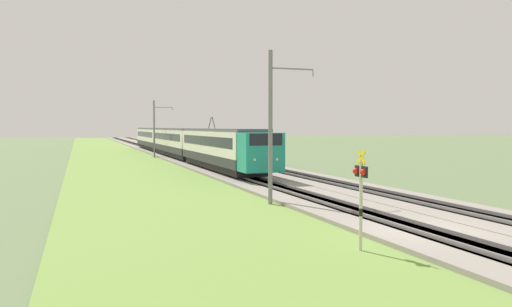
{
  "coord_description": "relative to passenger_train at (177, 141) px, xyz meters",
  "views": [
    {
      "loc": [
        -15.06,
        11.84,
        4.09
      ],
      "look_at": [
        18.14,
        0.0,
        2.21
      ],
      "focal_mm": 35.0,
      "sensor_mm": 36.0,
      "label": 1
    }
  ],
  "objects": [
    {
      "name": "passenger_train",
      "position": [
        0.0,
        0.0,
        0.0
      ],
      "size": [
        64.1,
        2.94,
        5.04
      ],
      "rotation": [
        0.0,
        0.0,
        3.14
      ],
      "color": "teal",
      "rests_on": "ground"
    },
    {
      "name": "crossing_signal_near",
      "position": [
        -49.69,
        3.36,
        -0.29
      ],
      "size": [
        0.7,
        0.23,
        3.39
      ],
      "rotation": [
        0.0,
        0.0,
        1.57
      ],
      "color": "beige",
      "rests_on": "ground"
    },
    {
      "name": "catenary_mast_mid",
      "position": [
        1.86,
        2.49,
        1.55
      ],
      "size": [
        0.22,
        2.56,
        7.53
      ],
      "color": "slate",
      "rests_on": "ground"
    },
    {
      "name": "ballast_main",
      "position": [
        1.57,
        0.0,
        -2.21
      ],
      "size": [
        240.0,
        4.4,
        0.3
      ],
      "color": "gray",
      "rests_on": "ground"
    },
    {
      "name": "grass_verge",
      "position": [
        1.57,
        6.99,
        -2.3
      ],
      "size": [
        240.0,
        11.93,
        0.12
      ],
      "color": "olive",
      "rests_on": "ground"
    },
    {
      "name": "track_main",
      "position": [
        1.57,
        0.0,
        -2.2
      ],
      "size": [
        240.0,
        1.57,
        0.45
      ],
      "color": "#4C4238",
      "rests_on": "ground"
    },
    {
      "name": "ground_plane",
      "position": [
        -48.43,
        0.0,
        -2.36
      ],
      "size": [
        400.0,
        400.0,
        0.0
      ],
      "primitive_type": "plane",
      "color": "#60754C"
    },
    {
      "name": "ballast_adjacent",
      "position": [
        1.57,
        -4.47,
        -2.21
      ],
      "size": [
        240.0,
        4.4,
        0.3
      ],
      "color": "gray",
      "rests_on": "ground"
    },
    {
      "name": "catenary_mast_near",
      "position": [
        -39.67,
        2.5,
        1.78
      ],
      "size": [
        0.22,
        2.56,
        8.0
      ],
      "color": "slate",
      "rests_on": "ground"
    },
    {
      "name": "track_adjacent",
      "position": [
        1.57,
        -4.47,
        -2.2
      ],
      "size": [
        240.0,
        1.57,
        0.45
      ],
      "color": "#4C4238",
      "rests_on": "ground"
    }
  ]
}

